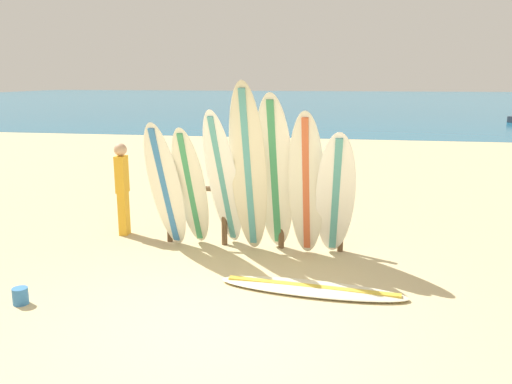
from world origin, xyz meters
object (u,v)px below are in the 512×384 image
Objects in this scene: surfboard_leaning_center_right at (275,175)px; surfboard_lying_on_sand at (312,288)px; surfboard_rack at (253,206)px; beachgoer_standing at (122,185)px; surfboard_leaning_far_right at (335,196)px; sand_bucket at (20,296)px; surfboard_leaning_far_left at (165,187)px; surfboard_leaning_center_left at (223,181)px; surfboard_leaning_center at (248,170)px; surfboard_leaning_left at (191,189)px; surfboard_leaning_right at (306,185)px.

surfboard_lying_on_sand is (0.67, -1.33, -1.18)m from surfboard_leaning_center_right.
beachgoer_standing reaches higher than surfboard_rack.
sand_bucket is at bearing -148.17° from surfboard_leaning_far_right.
surfboard_leaning_far_right is at bearing 0.35° from surfboard_leaning_far_left.
surfboard_leaning_center reaches higher than surfboard_leaning_center_left.
surfboard_leaning_left is 2.16m from surfboard_leaning_far_right.
surfboard_leaning_center_left is 0.91× the size of surfboard_leaning_center_right.
surfboard_leaning_far_right reaches higher than beachgoer_standing.
surfboard_leaning_center_right reaches higher than surfboard_rack.
surfboard_lying_on_sand is (-0.22, -1.22, -0.93)m from surfboard_leaning_far_right.
surfboard_leaning_center_left is (-0.39, -0.33, 0.45)m from surfboard_rack.
surfboard_rack is at bearing 48.83° from sand_bucket.
beachgoer_standing is at bearing 162.90° from surfboard_leaning_center_left.
surfboard_leaning_center_left is (0.88, 0.08, 0.10)m from surfboard_leaning_far_left.
surfboard_leaning_far_left reaches higher than surfboard_leaning_left.
surfboard_leaning_far_right is 1.23× the size of beachgoer_standing.
surfboard_leaning_right is at bearing 35.22° from sand_bucket.
surfboard_leaning_center_left reaches higher than beachgoer_standing.
surfboard_leaning_center_left is 0.46m from surfboard_leaning_center.
surfboard_leaning_right is 1.40× the size of beachgoer_standing.
surfboard_lying_on_sand is at bearing -33.17° from surfboard_leaning_left.
surfboard_leaning_right is 0.44m from surfboard_leaning_far_right.
surfboard_leaning_left is at bearing -23.54° from beachgoer_standing.
surfboard_leaning_right is at bearing 99.04° from surfboard_lying_on_sand.
surfboard_leaning_right reaches higher than surfboard_leaning_far_right.
surfboard_leaning_center reaches higher than surfboard_leaning_left.
surfboard_leaning_right is (0.48, -0.10, -0.12)m from surfboard_leaning_center_right.
surfboard_leaning_right is at bearing -24.58° from surfboard_rack.
surfboard_leaning_right is at bearing 178.86° from surfboard_leaning_far_right.
surfboard_rack is 1.47× the size of surfboard_leaning_far_right.
surfboard_leaning_center_right is (0.39, -0.30, 0.56)m from surfboard_rack.
surfboard_leaning_center_right reaches higher than surfboard_leaning_right.
surfboard_rack is 1.09× the size of surfboard_leaning_center.
surfboard_leaning_far_left is at bearing -179.36° from surfboard_leaning_right.
surfboard_leaning_center_left is 0.85× the size of surfboard_leaning_center.
surfboard_leaning_far_left reaches higher than sand_bucket.
surfboard_leaning_center_right is (0.77, 0.04, 0.11)m from surfboard_leaning_center_left.
surfboard_lying_on_sand is at bearing -56.93° from surfboard_rack.
surfboard_leaning_right is (0.84, 0.04, -0.20)m from surfboard_leaning_center.
surfboard_lying_on_sand is (1.04, -1.19, -1.26)m from surfboard_leaning_center.
surfboard_leaning_center_left is 1.25m from surfboard_leaning_right.
surfboard_leaning_center_right is (1.65, 0.12, 0.21)m from surfboard_leaning_far_left.
sand_bucket is (-3.35, -1.00, 0.07)m from surfboard_lying_on_sand.
sand_bucket is (-2.29, -2.62, -0.56)m from surfboard_rack.
surfboard_leaning_center_left reaches higher than surfboard_leaning_left.
beachgoer_standing is at bearing 169.67° from surfboard_leaning_far_right.
surfboard_leaning_left is at bearing -157.84° from surfboard_rack.
surfboard_leaning_left is at bearing -177.14° from surfboard_leaning_center_left.
sand_bucket is (-0.03, -2.87, -0.76)m from beachgoer_standing.
surfboard_lying_on_sand is 11.94× the size of sand_bucket.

